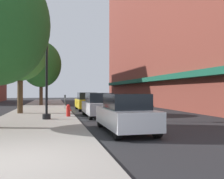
# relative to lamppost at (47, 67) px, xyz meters

# --- Properties ---
(ground_plane) EXTENTS (90.00, 90.00, 0.00)m
(ground_plane) POSITION_rel_lamppost_xyz_m (3.42, 9.20, -3.20)
(ground_plane) COLOR #232326
(sidewalk_slab) EXTENTS (4.80, 50.00, 0.12)m
(sidewalk_slab) POSITION_rel_lamppost_xyz_m (-0.58, 10.20, -3.14)
(sidewalk_slab) COLOR gray
(sidewalk_slab) RESTS_ON ground
(lamppost) EXTENTS (0.48, 0.48, 5.90)m
(lamppost) POSITION_rel_lamppost_xyz_m (0.00, 0.00, 0.00)
(lamppost) COLOR black
(lamppost) RESTS_ON sidewalk_slab
(fire_hydrant) EXTENTS (0.33, 0.26, 0.79)m
(fire_hydrant) POSITION_rel_lamppost_xyz_m (1.35, 1.29, -2.68)
(fire_hydrant) COLOR red
(fire_hydrant) RESTS_ON sidewalk_slab
(parking_meter_near) EXTENTS (0.14, 0.09, 1.31)m
(parking_meter_near) POSITION_rel_lamppost_xyz_m (1.47, 8.40, -2.25)
(parking_meter_near) COLOR slate
(parking_meter_near) RESTS_ON sidewalk_slab
(tree_near) EXTENTS (4.75, 4.75, 7.61)m
(tree_near) POSITION_rel_lamppost_xyz_m (-1.02, 15.40, 1.78)
(tree_near) COLOR #422D1E
(tree_near) RESTS_ON sidewalk_slab
(tree_far) EXTENTS (4.19, 4.19, 7.26)m
(tree_far) POSITION_rel_lamppost_xyz_m (-2.04, 4.54, 1.75)
(tree_far) COLOR #4C3823
(tree_far) RESTS_ON sidewalk_slab
(car_white) EXTENTS (1.80, 4.30, 1.66)m
(car_white) POSITION_rel_lamppost_xyz_m (3.42, -4.84, -2.39)
(car_white) COLOR black
(car_white) RESTS_ON ground
(car_silver) EXTENTS (1.80, 4.30, 1.66)m
(car_silver) POSITION_rel_lamppost_xyz_m (3.42, 1.61, -2.39)
(car_silver) COLOR black
(car_silver) RESTS_ON ground
(car_yellow) EXTENTS (1.80, 4.30, 1.66)m
(car_yellow) POSITION_rel_lamppost_xyz_m (3.42, 7.76, -2.39)
(car_yellow) COLOR black
(car_yellow) RESTS_ON ground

